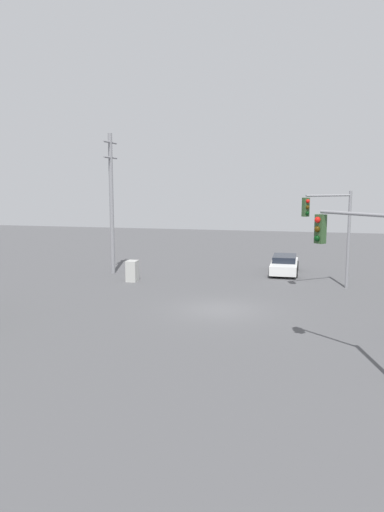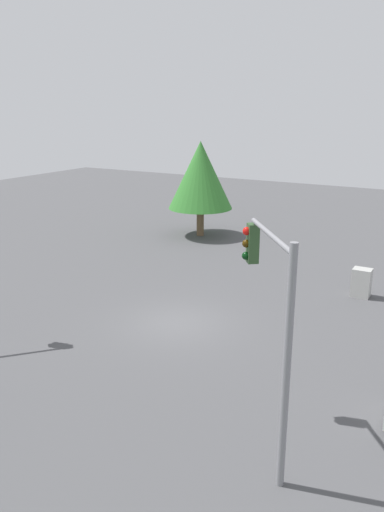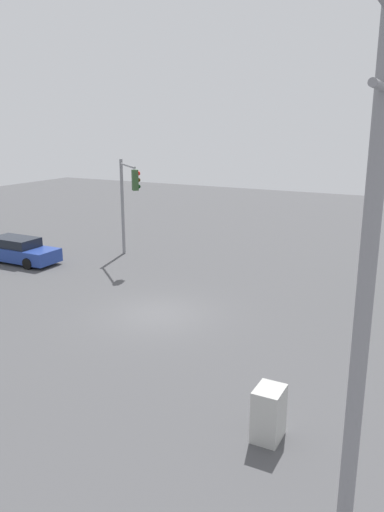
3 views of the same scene
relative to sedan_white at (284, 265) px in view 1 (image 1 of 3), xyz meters
The scene contains 6 objects.
ground_plane 11.12m from the sedan_white, 166.21° to the left, with size 80.00×80.00×0.00m, color #4C4C4F.
sedan_white is the anchor object (origin of this frame).
traffic_signal_main 6.54m from the sedan_white, 150.26° to the right, with size 2.27×2.84×5.78m.
traffic_signal_cross 17.91m from the sedan_white, 169.49° to the right, with size 2.43×2.68×5.51m.
utility_pole_tall 12.68m from the sedan_white, 103.13° to the left, with size 2.20×0.28×9.49m.
electrical_cabinet 10.59m from the sedan_white, 118.30° to the left, with size 0.83×0.65×1.33m, color #B2B2AD.
Camera 1 is at (-23.85, -4.02, 6.37)m, focal length 35.00 mm.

